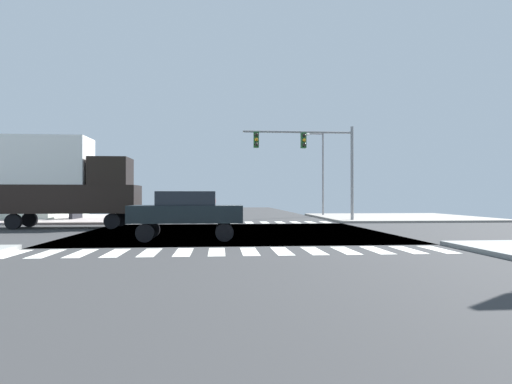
{
  "coord_description": "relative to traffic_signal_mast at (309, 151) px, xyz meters",
  "views": [
    {
      "loc": [
        -0.69,
        -20.6,
        1.7
      ],
      "look_at": [
        1.84,
        8.98,
        1.98
      ],
      "focal_mm": 30.59,
      "sensor_mm": 36.0,
      "label": 1
    }
  ],
  "objects": [
    {
      "name": "crosswalk_near",
      "position": [
        -5.47,
        -14.77,
        -4.67
      ],
      "size": [
        13.5,
        2.0,
        0.01
      ],
      "color": "white",
      "rests_on": "ground"
    },
    {
      "name": "sedan_nearside_1",
      "position": [
        -10.22,
        26.33,
        -3.56
      ],
      "size": [
        1.8,
        4.3,
        1.88
      ],
      "rotation": [
        0.0,
        0.0,
        3.14
      ],
      "color": "black",
      "rests_on": "ground"
    },
    {
      "name": "sedan_farside_2",
      "position": [
        -7.15,
        -10.97,
        -3.56
      ],
      "size": [
        4.3,
        1.8,
        1.88
      ],
      "rotation": [
        0.0,
        0.0,
        1.57
      ],
      "color": "black",
      "rests_on": "ground"
    },
    {
      "name": "crosswalk_far",
      "position": [
        -5.47,
        -0.17,
        -4.67
      ],
      "size": [
        13.5,
        2.0,
        0.01
      ],
      "color": "white",
      "rests_on": "ground"
    },
    {
      "name": "box_truck_crossing_1",
      "position": [
        -14.1,
        -3.97,
        -2.11
      ],
      "size": [
        7.2,
        2.4,
        4.85
      ],
      "rotation": [
        0.0,
        0.0,
        4.71
      ],
      "color": "black",
      "rests_on": "ground"
    },
    {
      "name": "sidewalk_corner_ne",
      "position": [
        7.78,
        4.53,
        -4.61
      ],
      "size": [
        12.0,
        12.0,
        0.14
      ],
      "color": "gray",
      "rests_on": "ground"
    },
    {
      "name": "ground",
      "position": [
        -5.22,
        -7.47,
        -4.7
      ],
      "size": [
        90.0,
        90.0,
        0.05
      ],
      "color": "#323233"
    },
    {
      "name": "bank_building",
      "position": [
        -22.32,
        6.9,
        -1.98
      ],
      "size": [
        11.81,
        9.75,
        5.37
      ],
      "color": "beige",
      "rests_on": "ground"
    },
    {
      "name": "street_lamp",
      "position": [
        2.51,
        7.72,
        -0.42
      ],
      "size": [
        1.78,
        0.32,
        7.0
      ],
      "color": "gray",
      "rests_on": "ground"
    },
    {
      "name": "traffic_signal_mast",
      "position": [
        0.0,
        0.0,
        0.0
      ],
      "size": [
        7.33,
        0.55,
        6.3
      ],
      "color": "gray",
      "rests_on": "ground"
    },
    {
      "name": "sedan_leading_3",
      "position": [
        -7.22,
        30.63,
        -3.56
      ],
      "size": [
        1.8,
        4.3,
        1.88
      ],
      "rotation": [
        0.0,
        0.0,
        3.14
      ],
      "color": "black",
      "rests_on": "ground"
    },
    {
      "name": "sidewalk_corner_nw",
      "position": [
        -18.22,
        4.53,
        -4.61
      ],
      "size": [
        12.0,
        12.0,
        0.14
      ],
      "color": "gray",
      "rests_on": "ground"
    }
  ]
}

